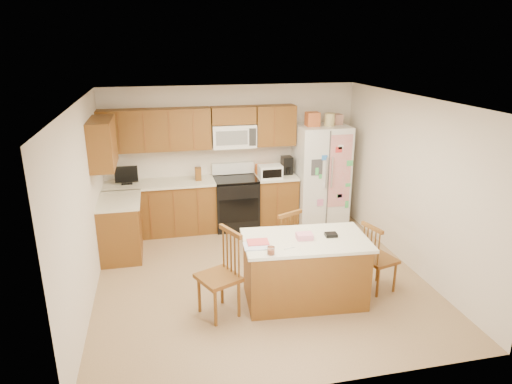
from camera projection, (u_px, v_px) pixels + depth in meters
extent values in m
plane|color=olive|center=(260.00, 277.00, 6.54)|extent=(4.50, 4.50, 0.00)
cube|color=beige|center=(232.00, 155.00, 8.23)|extent=(4.50, 0.10, 2.50)
cube|color=beige|center=(316.00, 272.00, 4.06)|extent=(4.50, 0.10, 2.50)
cube|color=beige|center=(84.00, 206.00, 5.68)|extent=(0.10, 4.50, 2.50)
cube|color=beige|center=(411.00, 183.00, 6.60)|extent=(0.10, 4.50, 2.50)
cube|color=white|center=(260.00, 100.00, 5.75)|extent=(4.50, 4.50, 0.04)
cube|color=brown|center=(161.00, 209.00, 7.94)|extent=(1.87, 0.60, 0.88)
cube|color=brown|center=(275.00, 200.00, 8.36)|extent=(0.72, 0.60, 0.88)
cube|color=brown|center=(121.00, 229.00, 7.09)|extent=(0.60, 0.95, 0.88)
cube|color=white|center=(160.00, 184.00, 7.78)|extent=(1.87, 0.64, 0.04)
cube|color=white|center=(276.00, 176.00, 8.20)|extent=(0.72, 0.64, 0.04)
cube|color=white|center=(119.00, 201.00, 6.95)|extent=(0.64, 0.95, 0.04)
cube|color=brown|center=(155.00, 130.00, 7.63)|extent=(1.85, 0.33, 0.70)
cube|color=brown|center=(275.00, 125.00, 8.06)|extent=(0.70, 0.33, 0.70)
cube|color=brown|center=(233.00, 115.00, 7.84)|extent=(0.76, 0.33, 0.29)
cube|color=brown|center=(103.00, 143.00, 6.63)|extent=(0.33, 0.95, 0.70)
cube|color=brown|center=(119.00, 133.00, 7.36)|extent=(0.02, 0.01, 0.66)
cube|color=brown|center=(126.00, 218.00, 7.53)|extent=(0.02, 0.01, 0.84)
cube|color=brown|center=(144.00, 132.00, 7.44)|extent=(0.02, 0.01, 0.66)
cube|color=brown|center=(150.00, 216.00, 7.62)|extent=(0.02, 0.01, 0.84)
cube|color=brown|center=(169.00, 131.00, 7.52)|extent=(0.02, 0.01, 0.66)
cube|color=brown|center=(175.00, 214.00, 7.70)|extent=(0.02, 0.01, 0.84)
cube|color=brown|center=(194.00, 130.00, 7.60)|extent=(0.01, 0.01, 0.66)
cube|color=brown|center=(198.00, 212.00, 7.78)|extent=(0.01, 0.01, 0.84)
cube|color=brown|center=(275.00, 127.00, 7.89)|extent=(0.01, 0.01, 0.66)
cube|color=brown|center=(278.00, 206.00, 8.07)|extent=(0.01, 0.01, 0.84)
cube|color=white|center=(234.00, 136.00, 7.93)|extent=(0.76, 0.38, 0.40)
cube|color=slate|center=(232.00, 138.00, 7.74)|extent=(0.54, 0.01, 0.24)
cube|color=#262626|center=(253.00, 137.00, 7.81)|extent=(0.12, 0.01, 0.30)
cube|color=brown|center=(198.00, 174.00, 7.89)|extent=(0.10, 0.14, 0.22)
cube|color=black|center=(127.00, 183.00, 7.69)|extent=(0.18, 0.12, 0.02)
cube|color=black|center=(126.00, 174.00, 7.64)|extent=(0.38, 0.03, 0.28)
cube|color=#EA580B|center=(266.00, 170.00, 8.22)|extent=(0.35, 0.22, 0.18)
cube|color=white|center=(270.00, 172.00, 8.00)|extent=(0.40, 0.28, 0.23)
cube|color=black|center=(272.00, 174.00, 7.87)|extent=(0.34, 0.01, 0.15)
cube|color=black|center=(287.00, 165.00, 8.25)|extent=(0.18, 0.22, 0.32)
cylinder|color=black|center=(288.00, 170.00, 8.21)|extent=(0.12, 0.12, 0.12)
cube|color=black|center=(236.00, 204.00, 8.19)|extent=(0.76, 0.64, 0.88)
cube|color=black|center=(239.00, 211.00, 7.89)|extent=(0.68, 0.01, 0.42)
cube|color=black|center=(235.00, 179.00, 8.04)|extent=(0.76, 0.64, 0.03)
cube|color=white|center=(233.00, 168.00, 8.24)|extent=(0.76, 0.10, 0.20)
cube|color=white|center=(321.00, 175.00, 8.31)|extent=(0.90, 0.75, 1.80)
cube|color=#4C4C4C|center=(328.00, 180.00, 7.96)|extent=(0.02, 0.01, 1.75)
cube|color=silver|center=(326.00, 173.00, 7.88)|extent=(0.02, 0.03, 0.55)
cube|color=silver|center=(332.00, 172.00, 7.90)|extent=(0.02, 0.03, 0.55)
cube|color=#3F3F44|center=(317.00, 167.00, 7.84)|extent=(0.20, 0.01, 0.28)
cube|color=#D84C59|center=(339.00, 172.00, 7.95)|extent=(0.42, 0.01, 1.30)
cube|color=#BF5C2D|center=(312.00, 119.00, 7.95)|extent=(0.22, 0.22, 0.24)
cylinder|color=#CEBB7B|center=(330.00, 120.00, 7.97)|extent=(0.18, 0.18, 0.22)
cube|color=tan|center=(336.00, 119.00, 8.13)|extent=(0.18, 0.20, 0.18)
cube|color=brown|center=(304.00, 271.00, 5.85)|extent=(1.55, 0.95, 0.82)
cube|color=white|center=(306.00, 240.00, 5.72)|extent=(1.63, 1.04, 0.04)
cylinder|color=#BF5C2D|center=(271.00, 252.00, 5.29)|extent=(0.08, 0.08, 0.06)
cylinder|color=white|center=(271.00, 251.00, 5.28)|extent=(0.09, 0.09, 0.09)
cube|color=pink|center=(304.00, 236.00, 5.70)|extent=(0.21, 0.17, 0.07)
cube|color=black|center=(331.00, 235.00, 5.78)|extent=(0.16, 0.13, 0.04)
cube|color=white|center=(256.00, 246.00, 5.49)|extent=(0.32, 0.26, 0.01)
cube|color=#D84C4C|center=(258.00, 242.00, 5.57)|extent=(0.27, 0.22, 0.01)
cylinder|color=white|center=(290.00, 248.00, 5.44)|extent=(0.14, 0.04, 0.01)
cube|color=brown|center=(218.00, 278.00, 5.49)|extent=(0.60, 0.61, 0.05)
cylinder|color=brown|center=(199.00, 294.00, 5.62)|extent=(0.04, 0.04, 0.48)
cylinder|color=brown|center=(215.00, 308.00, 5.33)|extent=(0.04, 0.04, 0.48)
cylinder|color=brown|center=(222.00, 286.00, 5.81)|extent=(0.04, 0.04, 0.48)
cylinder|color=brown|center=(239.00, 299.00, 5.52)|extent=(0.04, 0.04, 0.48)
cylinder|color=brown|center=(223.00, 247.00, 5.63)|extent=(0.02, 0.02, 0.53)
cylinder|color=brown|center=(227.00, 249.00, 5.57)|extent=(0.02, 0.02, 0.53)
cylinder|color=brown|center=(231.00, 252.00, 5.51)|extent=(0.02, 0.02, 0.53)
cylinder|color=brown|center=(235.00, 254.00, 5.44)|extent=(0.02, 0.02, 0.53)
cylinder|color=brown|center=(239.00, 257.00, 5.38)|extent=(0.02, 0.02, 0.53)
cube|color=brown|center=(231.00, 232.00, 5.42)|extent=(0.22, 0.42, 0.06)
cube|color=brown|center=(281.00, 244.00, 6.50)|extent=(0.56, 0.55, 0.05)
cylinder|color=brown|center=(283.00, 252.00, 6.79)|extent=(0.04, 0.04, 0.44)
cylinder|color=brown|center=(265.00, 258.00, 6.60)|extent=(0.04, 0.04, 0.44)
cylinder|color=brown|center=(297.00, 260.00, 6.56)|extent=(0.04, 0.04, 0.44)
cylinder|color=brown|center=(278.00, 266.00, 6.36)|extent=(0.04, 0.04, 0.44)
cylinder|color=brown|center=(298.00, 228.00, 6.37)|extent=(0.02, 0.02, 0.49)
cylinder|color=brown|center=(294.00, 229.00, 6.33)|extent=(0.02, 0.02, 0.49)
cylinder|color=brown|center=(290.00, 231.00, 6.29)|extent=(0.02, 0.02, 0.49)
cylinder|color=brown|center=(285.00, 232.00, 6.24)|extent=(0.02, 0.02, 0.49)
cylinder|color=brown|center=(281.00, 233.00, 6.20)|extent=(0.02, 0.02, 0.49)
cube|color=brown|center=(290.00, 214.00, 6.21)|extent=(0.39, 0.20, 0.05)
cube|color=brown|center=(379.00, 259.00, 6.08)|extent=(0.49, 0.50, 0.04)
cylinder|color=brown|center=(395.00, 278.00, 6.08)|extent=(0.04, 0.04, 0.42)
cylinder|color=brown|center=(378.00, 267.00, 6.36)|extent=(0.04, 0.04, 0.42)
cylinder|color=brown|center=(378.00, 283.00, 5.95)|extent=(0.04, 0.04, 0.42)
cylinder|color=brown|center=(361.00, 272.00, 6.23)|extent=(0.04, 0.04, 0.42)
cylinder|color=brown|center=(379.00, 249.00, 5.81)|extent=(0.02, 0.02, 0.47)
cylinder|color=brown|center=(375.00, 246.00, 5.87)|extent=(0.02, 0.02, 0.47)
cylinder|color=brown|center=(371.00, 244.00, 5.93)|extent=(0.02, 0.02, 0.47)
cylinder|color=brown|center=(367.00, 242.00, 5.99)|extent=(0.02, 0.02, 0.47)
cylinder|color=brown|center=(363.00, 240.00, 6.06)|extent=(0.02, 0.02, 0.47)
cube|color=brown|center=(372.00, 228.00, 5.86)|extent=(0.14, 0.39, 0.05)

